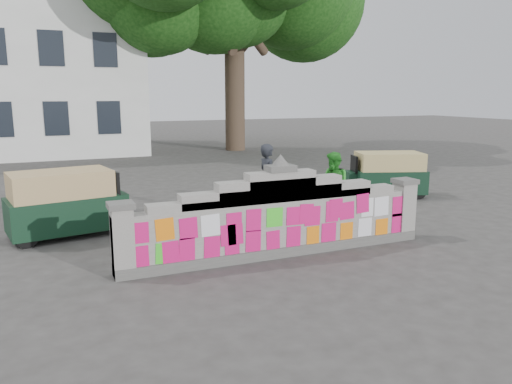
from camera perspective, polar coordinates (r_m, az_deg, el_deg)
ground at (r=9.98m, az=2.71°, el=-7.20°), size 100.00×100.00×0.00m
parapet_wall at (r=9.77m, az=2.77°, el=-3.03°), size 6.48×0.44×2.01m
cyclist_bike at (r=11.99m, az=1.35°, el=-1.51°), size 1.96×0.69×1.03m
cyclist_rider at (r=11.92m, az=1.35°, el=0.17°), size 0.42×0.64×1.74m
pedestrian at (r=12.76m, az=8.88°, el=0.70°), size 0.74×0.90×1.71m
rickshaw_left at (r=11.91m, az=-20.96°, el=-1.11°), size 2.73×1.61×1.47m
rickshaw_right at (r=15.97m, az=14.71°, el=2.04°), size 2.55×1.78×1.37m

